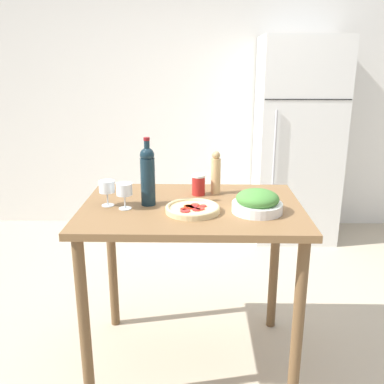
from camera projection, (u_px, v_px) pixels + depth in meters
ground_plane at (192, 358)px, 2.51m from camera, size 14.00×14.00×0.00m
wall_back at (196, 100)px, 4.27m from camera, size 6.40×0.06×2.60m
refrigerator at (297, 142)px, 4.02m from camera, size 0.75×0.63×1.89m
prep_counter at (192, 230)px, 2.27m from camera, size 1.15×0.80×0.95m
wine_bottle at (148, 175)px, 2.19m from camera, size 0.08×0.08×0.35m
wine_glass_near at (124, 191)px, 2.15m from camera, size 0.08×0.08×0.13m
wine_glass_far at (107, 188)px, 2.19m from camera, size 0.08×0.08×0.13m
pepper_mill at (216, 173)px, 2.39m from camera, size 0.05×0.05×0.24m
salad_bowl at (257, 202)px, 2.11m from camera, size 0.25×0.25×0.12m
homemade_pizza at (193, 209)px, 2.12m from camera, size 0.27×0.27×0.03m
salt_canister at (198, 185)px, 2.39m from camera, size 0.07×0.07×0.12m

